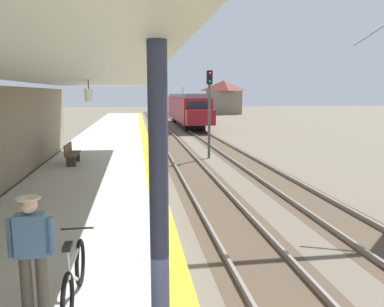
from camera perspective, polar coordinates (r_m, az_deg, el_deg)
The scene contains 9 objects.
station_platform at distance 18.90m, azimuth -13.47°, elevation -1.52°, with size 5.00×80.00×0.91m.
track_pair_nearest_platform at distance 23.00m, azimuth -1.61°, elevation -0.42°, with size 2.34×120.00×0.16m.
track_pair_middle at distance 23.64m, azimuth 6.60°, elevation -0.22°, with size 2.34×120.00×0.16m.
approaching_train at distance 45.43m, azimuth -0.77°, elevation 6.99°, with size 2.93×19.60×4.76m.
commuter_person at distance 5.41m, azimuth -23.23°, elevation -13.55°, with size 0.59×0.30×1.67m.
bicycle_beside_commuter at distance 5.78m, azimuth -17.53°, elevation -17.66°, with size 0.48×1.82×1.04m.
rail_signal_post at distance 22.34m, azimuth 2.67°, elevation 7.40°, with size 0.32×0.34×5.20m.
platform_bench at distance 16.60m, azimuth -17.95°, elevation 0.07°, with size 0.45×1.60×0.88m.
distant_trackside_house at distance 72.71m, azimuth 4.87°, elevation 8.67°, with size 6.60×5.28×6.40m.
Camera 1 is at (-0.82, -2.51, 3.86)m, focal length 34.93 mm.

